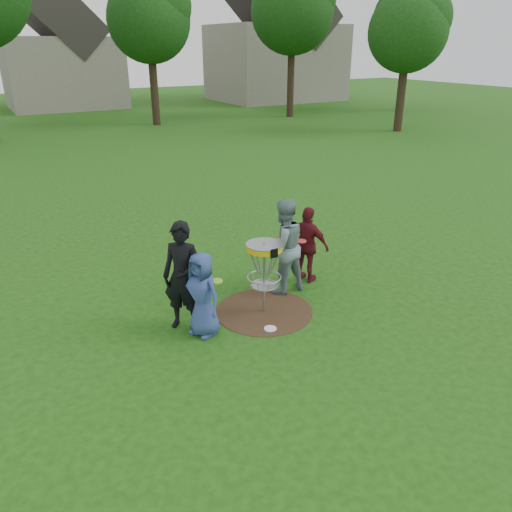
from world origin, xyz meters
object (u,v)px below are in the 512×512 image
player_maroon (308,245)px  disc_golf_basket (264,261)px  player_grey (283,246)px  player_blue (202,295)px  player_black (183,277)px

player_maroon → disc_golf_basket: (-1.42, -0.68, 0.22)m
player_grey → player_blue: bearing=18.4°
player_black → player_blue: bearing=-18.1°
player_grey → disc_golf_basket: size_ratio=1.38×
player_maroon → player_blue: bearing=80.0°
player_grey → player_maroon: size_ratio=1.19×
player_blue → player_black: bearing=-176.5°
player_grey → disc_golf_basket: (-0.75, -0.55, 0.07)m
disc_golf_basket → player_maroon: bearing=25.6°
player_blue → disc_golf_basket: player_blue is taller
player_blue → player_black: size_ratio=0.77×
player_blue → player_black: (-0.18, 0.36, 0.22)m
player_black → disc_golf_basket: size_ratio=1.40×
player_maroon → disc_golf_basket: size_ratio=1.15×
player_black → player_maroon: (2.89, 0.47, -0.17)m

